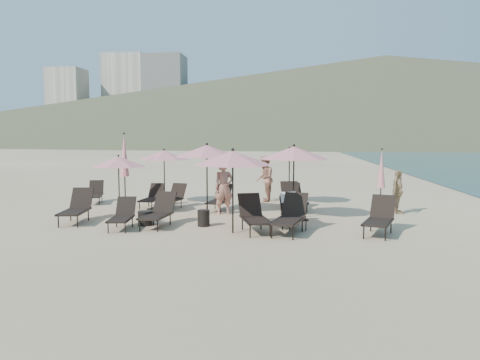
# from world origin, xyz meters

# --- Properties ---
(ground) EXTENTS (800.00, 800.00, 0.00)m
(ground) POSITION_xyz_m (0.00, 0.00, 0.00)
(ground) COLOR #D6BA8C
(ground) RESTS_ON ground
(volcanic_headland) EXTENTS (690.00, 690.00, 55.00)m
(volcanic_headland) POSITION_xyz_m (71.37, 302.62, 26.49)
(volcanic_headland) COLOR brown
(volcanic_headland) RESTS_ON ground
(hotel_skyline) EXTENTS (109.00, 82.00, 55.00)m
(hotel_skyline) POSITION_xyz_m (-93.62, 271.21, 24.18)
(hotel_skyline) COLOR beige
(hotel_skyline) RESTS_ON ground
(lounger_0) EXTENTS (0.93, 1.86, 1.02)m
(lounger_0) POSITION_xyz_m (-4.81, 0.37, 0.48)
(lounger_0) COLOR black
(lounger_0) RESTS_ON ground
(lounger_1) EXTENTS (0.76, 1.56, 0.86)m
(lounger_1) POSITION_xyz_m (-3.03, -0.40, 0.40)
(lounger_1) COLOR black
(lounger_1) RESTS_ON ground
(lounger_2) EXTENTS (0.77, 1.74, 0.98)m
(lounger_2) POSITION_xyz_m (-2.07, 0.01, 0.46)
(lounger_2) COLOR black
(lounger_2) RESTS_ON ground
(lounger_3) EXTENTS (1.15, 1.87, 1.01)m
(lounger_3) POSITION_xyz_m (0.80, -0.38, 0.47)
(lounger_3) COLOR black
(lounger_3) RESTS_ON ground
(lounger_4) EXTENTS (1.09, 1.94, 1.05)m
(lounger_4) POSITION_xyz_m (1.83, -0.49, 0.49)
(lounger_4) COLOR black
(lounger_4) RESTS_ON ground
(lounger_5) EXTENTS (0.88, 1.62, 0.96)m
(lounger_5) POSITION_xyz_m (1.87, 0.58, 0.46)
(lounger_5) COLOR black
(lounger_5) RESTS_ON ground
(lounger_6) EXTENTS (1.00, 1.63, 0.88)m
(lounger_6) POSITION_xyz_m (-6.06, 4.58, 0.41)
(lounger_6) COLOR black
(lounger_6) RESTS_ON ground
(lounger_7) EXTENTS (0.66, 1.54, 0.87)m
(lounger_7) POSITION_xyz_m (-3.41, 3.73, 0.41)
(lounger_7) COLOR black
(lounger_7) RESTS_ON ground
(lounger_8) EXTENTS (0.87, 1.63, 0.89)m
(lounger_8) POSITION_xyz_m (-2.58, 3.57, 0.42)
(lounger_8) COLOR black
(lounger_8) RESTS_ON ground
(lounger_9) EXTENTS (0.80, 1.64, 0.91)m
(lounger_9) POSITION_xyz_m (-0.77, 3.37, 0.42)
(lounger_9) COLOR black
(lounger_9) RESTS_ON ground
(lounger_10) EXTENTS (0.92, 1.70, 0.93)m
(lounger_10) POSITION_xyz_m (2.00, 3.84, 0.43)
(lounger_10) COLOR black
(lounger_10) RESTS_ON ground
(lounger_11) EXTENTS (1.02, 1.87, 1.02)m
(lounger_11) POSITION_xyz_m (1.90, 3.42, 0.48)
(lounger_11) COLOR black
(lounger_11) RESTS_ON ground
(lounger_12) EXTENTS (1.19, 1.87, 1.01)m
(lounger_12) POSITION_xyz_m (4.27, -0.34, 0.47)
(lounger_12) COLOR black
(lounger_12) RESTS_ON ground
(umbrella_open_0) EXTENTS (1.92, 1.92, 2.06)m
(umbrella_open_0) POSITION_xyz_m (-4.04, 1.99, 1.83)
(umbrella_open_0) COLOR black
(umbrella_open_0) RESTS_ON ground
(umbrella_open_1) EXTENTS (2.29, 2.29, 2.47)m
(umbrella_open_1) POSITION_xyz_m (-1.08, 2.57, 2.18)
(umbrella_open_1) COLOR black
(umbrella_open_1) RESTS_ON ground
(umbrella_open_2) EXTENTS (2.26, 2.26, 2.44)m
(umbrella_open_2) POSITION_xyz_m (1.91, 1.76, 2.15)
(umbrella_open_2) COLOR black
(umbrella_open_2) RESTS_ON ground
(umbrella_open_3) EXTENTS (2.05, 2.05, 2.20)m
(umbrella_open_3) POSITION_xyz_m (-3.25, 4.85, 1.95)
(umbrella_open_3) COLOR black
(umbrella_open_3) RESTS_ON ground
(umbrella_open_4) EXTENTS (2.13, 2.13, 2.29)m
(umbrella_open_4) POSITION_xyz_m (1.74, 5.18, 2.02)
(umbrella_open_4) COLOR black
(umbrella_open_4) RESTS_ON ground
(umbrella_open_5) EXTENTS (2.19, 2.19, 2.36)m
(umbrella_open_5) POSITION_xyz_m (0.24, -0.66, 2.09)
(umbrella_open_5) COLOR black
(umbrella_open_5) RESTS_ON ground
(umbrella_closed_0) EXTENTS (0.27, 0.27, 2.30)m
(umbrella_closed_0) POSITION_xyz_m (4.80, 2.48, 1.60)
(umbrella_closed_0) COLOR black
(umbrella_closed_0) RESTS_ON ground
(umbrella_closed_1) EXTENTS (0.33, 0.33, 2.83)m
(umbrella_closed_1) POSITION_xyz_m (-4.32, 3.33, 1.97)
(umbrella_closed_1) COLOR black
(umbrella_closed_1) RESTS_ON ground
(side_table_0) EXTENTS (0.44, 0.44, 0.43)m
(side_table_0) POSITION_xyz_m (-2.53, 0.16, 0.22)
(side_table_0) COLOR black
(side_table_0) RESTS_ON ground
(side_table_1) EXTENTS (0.37, 0.37, 0.49)m
(side_table_1) POSITION_xyz_m (-0.75, 0.23, 0.24)
(side_table_1) COLOR black
(side_table_1) RESTS_ON ground
(beachgoer_a) EXTENTS (0.79, 0.66, 1.84)m
(beachgoer_a) POSITION_xyz_m (-0.47, 2.47, 0.92)
(beachgoer_a) COLOR #AA6E5C
(beachgoer_a) RESTS_ON ground
(beachgoer_b) EXTENTS (0.72, 0.92, 1.89)m
(beachgoer_b) POSITION_xyz_m (0.72, 5.90, 0.94)
(beachgoer_b) COLOR #B0765B
(beachgoer_b) RESTS_ON ground
(beachgoer_c) EXTENTS (0.46, 0.93, 1.52)m
(beachgoer_c) POSITION_xyz_m (5.53, 3.29, 0.76)
(beachgoer_c) COLOR tan
(beachgoer_c) RESTS_ON ground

